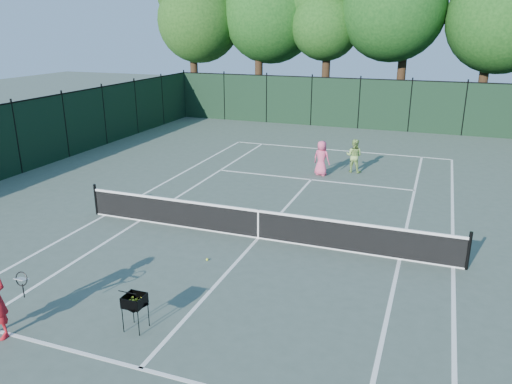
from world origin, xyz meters
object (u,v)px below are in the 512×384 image
(player_green, at_px, (354,156))
(loose_ball_midcourt, at_px, (207,260))
(ball_hopper, at_px, (134,301))
(player_pink, at_px, (321,158))

(player_green, relative_size, loose_ball_midcourt, 21.41)
(player_green, distance_m, ball_hopper, 13.66)
(ball_hopper, xyz_separation_m, loose_ball_midcourt, (-0.01, 3.42, -0.63))
(player_green, bearing_deg, ball_hopper, 86.80)
(ball_hopper, distance_m, loose_ball_midcourt, 3.48)
(ball_hopper, bearing_deg, player_pink, 102.00)
(player_green, height_order, ball_hopper, player_green)
(player_green, xyz_separation_m, ball_hopper, (-2.20, -13.48, -0.06))
(player_pink, height_order, loose_ball_midcourt, player_pink)
(player_green, height_order, loose_ball_midcourt, player_green)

